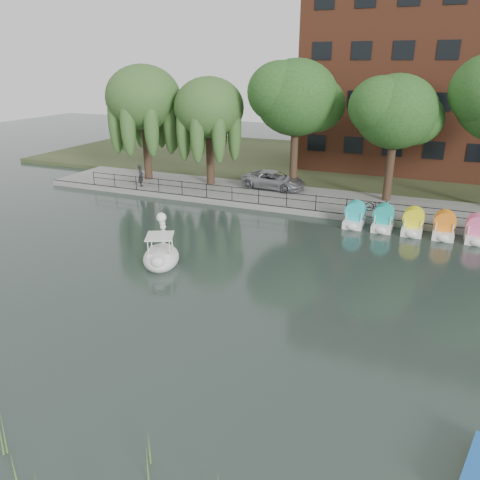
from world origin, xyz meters
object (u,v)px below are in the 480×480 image
Objects in this scene: minivan at (274,179)px; pedestrian at (141,174)px; swan_boat at (161,253)px; bicycle at (379,205)px.

minivan is 10.32m from pedestrian.
swan_boat reaches higher than minivan.
pedestrian reaches higher than bicycle.
pedestrian is 14.52m from swan_boat.
minivan is 8.75m from bicycle.
bicycle is at bearing 27.44° from swan_boat.
minivan reaches higher than bicycle.
swan_boat is at bearing -169.27° from pedestrian.
pedestrian is 0.60× the size of swan_boat.
pedestrian reaches higher than minivan.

